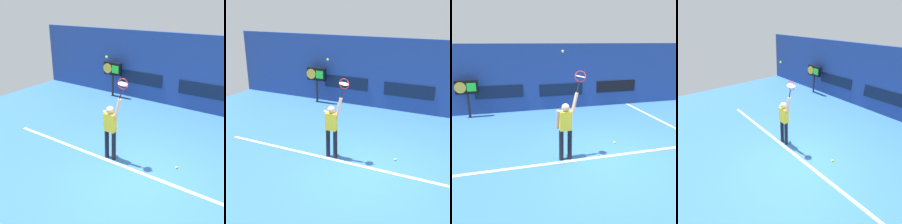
{
  "view_description": "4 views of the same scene",
  "coord_description": "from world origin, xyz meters",
  "views": [
    {
      "loc": [
        2.79,
        -5.27,
        4.4
      ],
      "look_at": [
        -1.27,
        0.63,
        1.4
      ],
      "focal_mm": 42.35,
      "sensor_mm": 36.0,
      "label": 1
    },
    {
      "loc": [
        2.66,
        -7.2,
        4.53
      ],
      "look_at": [
        -1.28,
        1.1,
        1.25
      ],
      "focal_mm": 48.34,
      "sensor_mm": 36.0,
      "label": 2
    },
    {
      "loc": [
        -2.71,
        -5.46,
        3.31
      ],
      "look_at": [
        -1.03,
        1.05,
        1.24
      ],
      "focal_mm": 36.89,
      "sensor_mm": 36.0,
      "label": 3
    },
    {
      "loc": [
        3.62,
        -3.19,
        4.33
      ],
      "look_at": [
        -1.1,
        0.61,
        1.27
      ],
      "focal_mm": 30.05,
      "sensor_mm": 36.0,
      "label": 4
    }
  ],
  "objects": [
    {
      "name": "court_baseline",
      "position": [
        0.0,
        0.22,
        0.01
      ],
      "size": [
        10.0,
        0.1,
        0.01
      ],
      "primitive_type": "cube",
      "color": "white",
      "rests_on": "ground_plane"
    },
    {
      "name": "back_wall",
      "position": [
        0.0,
        5.68,
        1.61
      ],
      "size": [
        18.0,
        0.2,
        3.21
      ],
      "primitive_type": "cube",
      "color": "navy",
      "rests_on": "ground_plane"
    },
    {
      "name": "scoreboard_clock",
      "position": [
        -4.36,
        5.17,
        1.32
      ],
      "size": [
        0.96,
        0.2,
        1.7
      ],
      "color": "black",
      "rests_on": "ground_plane"
    },
    {
      "name": "sponsor_banner_center",
      "position": [
        0.0,
        5.56,
        0.98
      ],
      "size": [
        2.2,
        0.03,
        0.6
      ],
      "primitive_type": "cube",
      "color": "#0C1933"
    },
    {
      "name": "tennis_player",
      "position": [
        -1.16,
        0.38,
        1.01
      ],
      "size": [
        0.61,
        0.31,
        1.99
      ],
      "color": "black",
      "rests_on": "ground_plane"
    },
    {
      "name": "sponsor_banner_portside",
      "position": [
        -3.0,
        5.56,
        1.03
      ],
      "size": [
        2.2,
        0.03,
        0.6
      ],
      "primitive_type": "cube",
      "color": "#0C1933"
    },
    {
      "name": "tennis_ball",
      "position": [
        -1.24,
        0.35,
        3.07
      ],
      "size": [
        0.07,
        0.07,
        0.07
      ],
      "primitive_type": "sphere",
      "color": "#CCE033"
    },
    {
      "name": "ground_plane",
      "position": [
        0.0,
        0.0,
        0.0
      ],
      "size": [
        18.0,
        18.0,
        0.0
      ],
      "primitive_type": "plane",
      "color": "#2D609E"
    },
    {
      "name": "tennis_racket",
      "position": [
        -0.76,
        0.38,
        2.38
      ],
      "size": [
        0.37,
        0.27,
        0.63
      ],
      "color": "black"
    },
    {
      "name": "spare_ball",
      "position": [
        0.72,
        0.99,
        0.03
      ],
      "size": [
        0.07,
        0.07,
        0.07
      ],
      "primitive_type": "sphere",
      "color": "#CCE033",
      "rests_on": "ground_plane"
    }
  ]
}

